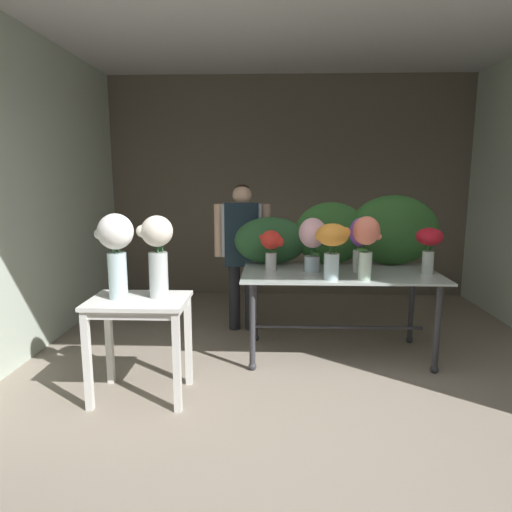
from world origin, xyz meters
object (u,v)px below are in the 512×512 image
Objects in this scene: vase_coral_carnations at (366,240)px; vase_white_roses_tall at (116,247)px; side_table_white at (139,314)px; vase_violet_snapdragons at (360,240)px; florist at (242,242)px; vase_sunset_stock at (332,243)px; display_table_glass at (339,285)px; vase_cream_lisianthus_tall at (157,251)px; vase_blush_ranunculus at (313,239)px; vase_scarlet_hydrangea at (272,246)px; vase_crimson_freesia at (429,244)px.

vase_coral_carnations is 1.95m from vase_white_roses_tall.
side_table_white is 0.52m from vase_white_roses_tall.
vase_violet_snapdragons is at bearing 24.20° from vase_white_roses_tall.
florist is at bearing 66.88° from side_table_white.
display_table_glass is at bearing 69.92° from vase_sunset_stock.
vase_cream_lisianthus_tall is (-1.32, -0.48, 0.01)m from vase_sunset_stock.
side_table_white is 1.57× the size of vase_blush_ranunculus.
display_table_glass is 3.31× the size of vase_coral_carnations.
vase_scarlet_hydrangea is at bearing 42.92° from side_table_white.
display_table_glass is 1.70m from vase_cream_lisianthus_tall.
vase_coral_carnations is 0.85× the size of vase_white_roses_tall.
vase_crimson_freesia is 0.58m from vase_violet_snapdragons.
vase_cream_lisianthus_tall is at bearing -163.16° from vase_coral_carnations.
vase_crimson_freesia is (1.67, -0.75, 0.10)m from florist.
display_table_glass is 0.85m from vase_crimson_freesia.
vase_sunset_stock is at bearing 18.30° from vase_white_roses_tall.
vase_scarlet_hydrangea is (-0.61, 0.05, 0.35)m from display_table_glass.
vase_coral_carnations is 0.51m from vase_blush_ranunculus.
vase_scarlet_hydrangea is (0.96, 0.90, 0.37)m from side_table_white.
florist is at bearing 70.81° from vase_cream_lisianthus_tall.
vase_violet_snapdragons is at bearing 87.30° from vase_coral_carnations.
side_table_white is 2.49m from vase_crimson_freesia.
florist is 1.48m from vase_coral_carnations.
display_table_glass is 1.18m from florist.
vase_scarlet_hydrangea is at bearing -64.19° from florist.
side_table_white is at bearing -161.49° from vase_crimson_freesia.
vase_scarlet_hydrangea reaches higher than display_table_glass.
vase_crimson_freesia is (0.87, 0.25, -0.04)m from vase_sunset_stock.
florist reaches higher than vase_blush_ranunculus.
florist is at bearing 137.16° from vase_coral_carnations.
side_table_white is 1.26× the size of vase_cream_lisianthus_tall.
display_table_glass is 1.79m from side_table_white.
vase_sunset_stock is at bearing -110.08° from display_table_glass.
florist reaches higher than vase_coral_carnations.
vase_coral_carnations is at bearing -42.84° from florist.
vase_violet_snapdragons reaches higher than vase_blush_ranunculus.
vase_coral_carnations is (0.16, -0.31, 0.45)m from display_table_glass.
vase_coral_carnations reaches higher than vase_scarlet_hydrangea.
vase_cream_lisianthus_tall is (-1.19, -0.79, 0.01)m from vase_blush_ranunculus.
vase_violet_snapdragons is at bearing 47.84° from vase_sunset_stock.
florist is 0.71m from vase_scarlet_hydrangea.
vase_white_roses_tall reaches higher than vase_coral_carnations.
vase_violet_snapdragons is at bearing 173.11° from vase_crimson_freesia.
vase_cream_lisianthus_tall reaches higher than vase_blush_ranunculus.
vase_sunset_stock is 1.15× the size of vase_crimson_freesia.
vase_sunset_stock is at bearing -36.50° from vase_scarlet_hydrangea.
vase_coral_carnations reaches higher than vase_blush_ranunculus.
vase_violet_snapdragons is at bearing 1.32° from display_table_glass.
display_table_glass is at bearing 175.00° from vase_crimson_freesia.
vase_blush_ranunculus is at bearing -178.23° from vase_violet_snapdragons.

